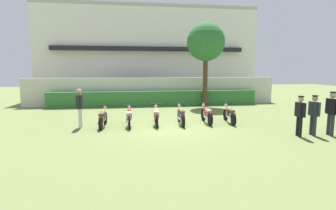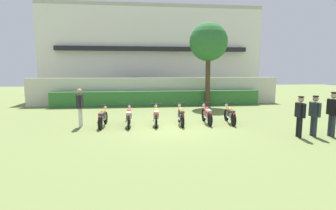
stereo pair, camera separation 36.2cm
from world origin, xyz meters
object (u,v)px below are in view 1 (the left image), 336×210
(motorcycle_in_row_5, at_px, (229,114))
(officer_0, at_px, (300,113))
(motorcycle_in_row_1, at_px, (129,117))
(motorcycle_in_row_4, at_px, (207,114))
(motorcycle_in_row_0, at_px, (103,118))
(motorcycle_in_row_3, at_px, (181,115))
(officer_1, at_px, (314,112))
(tree_near_inspector, at_px, (206,43))
(inspector_person, at_px, (80,104))
(officer_2, at_px, (332,109))
(parked_car, at_px, (137,90))
(motorcycle_in_row_2, at_px, (156,116))

(motorcycle_in_row_5, bearing_deg, officer_0, -144.43)
(motorcycle_in_row_1, xyz_separation_m, motorcycle_in_row_4, (3.74, 0.14, 0.01))
(motorcycle_in_row_0, height_order, motorcycle_in_row_1, motorcycle_in_row_1)
(motorcycle_in_row_1, bearing_deg, motorcycle_in_row_0, 90.76)
(motorcycle_in_row_0, relative_size, officer_0, 1.12)
(motorcycle_in_row_4, distance_m, motorcycle_in_row_5, 1.13)
(motorcycle_in_row_3, bearing_deg, officer_1, -117.21)
(motorcycle_in_row_3, relative_size, motorcycle_in_row_4, 1.04)
(motorcycle_in_row_1, bearing_deg, tree_near_inspector, -41.77)
(motorcycle_in_row_0, distance_m, officer_0, 8.31)
(inspector_person, xyz_separation_m, officer_1, (9.47, -2.84, -0.11))
(tree_near_inspector, bearing_deg, officer_0, -82.01)
(motorcycle_in_row_0, distance_m, officer_1, 8.91)
(inspector_person, relative_size, officer_2, 1.00)
(motorcycle_in_row_5, height_order, officer_0, officer_0)
(motorcycle_in_row_0, bearing_deg, motorcycle_in_row_4, -83.80)
(motorcycle_in_row_4, height_order, officer_1, officer_1)
(motorcycle_in_row_0, relative_size, motorcycle_in_row_3, 0.92)
(parked_car, relative_size, motorcycle_in_row_4, 2.46)
(officer_0, bearing_deg, parked_car, -55.31)
(tree_near_inspector, bearing_deg, motorcycle_in_row_5, -94.83)
(inspector_person, height_order, officer_0, inspector_person)
(tree_near_inspector, distance_m, motorcycle_in_row_5, 7.20)
(tree_near_inspector, height_order, motorcycle_in_row_1, tree_near_inspector)
(parked_car, height_order, officer_1, parked_car)
(motorcycle_in_row_1, height_order, motorcycle_in_row_3, motorcycle_in_row_3)
(motorcycle_in_row_4, bearing_deg, motorcycle_in_row_5, -93.95)
(tree_near_inspector, xyz_separation_m, motorcycle_in_row_1, (-5.37, -6.00, -3.99))
(motorcycle_in_row_2, distance_m, motorcycle_in_row_3, 1.19)
(motorcycle_in_row_2, xyz_separation_m, inspector_person, (-3.47, 0.02, 0.60))
(motorcycle_in_row_0, relative_size, officer_2, 1.03)
(motorcycle_in_row_1, xyz_separation_m, officer_0, (6.61, -2.83, 0.49))
(motorcycle_in_row_3, relative_size, officer_2, 1.12)
(motorcycle_in_row_2, relative_size, motorcycle_in_row_4, 0.99)
(parked_car, height_order, officer_0, parked_car)
(tree_near_inspector, distance_m, officer_2, 9.85)
(officer_1, bearing_deg, motorcycle_in_row_0, -13.79)
(parked_car, bearing_deg, motorcycle_in_row_4, -75.68)
(tree_near_inspector, relative_size, officer_2, 3.31)
(officer_1, relative_size, officer_2, 0.92)
(officer_1, bearing_deg, officer_2, 172.40)
(tree_near_inspector, bearing_deg, motorcycle_in_row_2, -124.68)
(parked_car, bearing_deg, motorcycle_in_row_2, -90.75)
(parked_car, distance_m, motorcycle_in_row_2, 9.11)
(motorcycle_in_row_1, height_order, officer_1, officer_1)
(motorcycle_in_row_1, bearing_deg, parked_car, -4.11)
(officer_1, bearing_deg, parked_car, -56.82)
(motorcycle_in_row_0, xyz_separation_m, officer_2, (9.12, -2.87, 0.61))
(tree_near_inspector, xyz_separation_m, inspector_person, (-7.57, -5.91, -3.38))
(tree_near_inspector, relative_size, motorcycle_in_row_0, 3.23)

